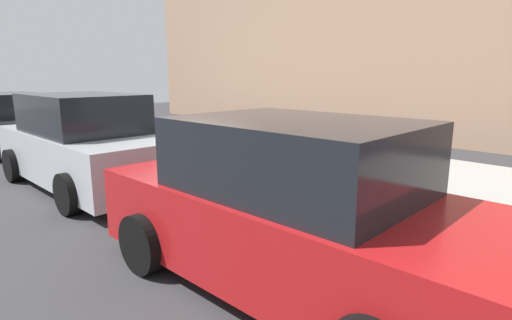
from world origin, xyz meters
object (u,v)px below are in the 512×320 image
(suitcase_teal_1, at_px, (321,173))
(suitcase_maroon_2, at_px, (299,170))
(bollard_post, at_px, (188,146))
(parked_car_charcoal_2, at_px, (10,123))
(suitcase_black_4, at_px, (255,156))
(parked_car_silver_1, at_px, (85,144))
(suitcase_red_5, at_px, (235,151))
(parked_car_red_0, at_px, (295,211))
(suitcase_olive_0, at_px, (347,174))
(fire_hydrant, at_px, (209,146))
(suitcase_navy_3, at_px, (276,163))
(parking_meter, at_px, (426,154))

(suitcase_teal_1, relative_size, suitcase_maroon_2, 1.03)
(bollard_post, bearing_deg, parked_car_charcoal_2, 24.70)
(suitcase_black_4, xyz_separation_m, parked_car_silver_1, (1.90, 2.53, 0.30))
(suitcase_teal_1, bearing_deg, suitcase_maroon_2, -3.87)
(suitcase_red_5, height_order, parked_car_red_0, parked_car_red_0)
(suitcase_maroon_2, distance_m, parked_car_red_0, 3.31)
(suitcase_olive_0, distance_m, parked_car_red_0, 2.69)
(suitcase_red_5, xyz_separation_m, parked_car_charcoal_2, (6.63, 2.48, 0.20))
(parked_car_silver_1, bearing_deg, parked_car_charcoal_2, 0.00)
(suitcase_olive_0, relative_size, fire_hydrant, 1.38)
(suitcase_navy_3, xyz_separation_m, suitcase_red_5, (1.13, 0.03, 0.08))
(suitcase_red_5, relative_size, parked_car_red_0, 0.23)
(fire_hydrant, bearing_deg, suitcase_red_5, 177.91)
(fire_hydrant, bearing_deg, suitcase_olive_0, 179.37)
(suitcase_red_5, xyz_separation_m, bollard_post, (1.50, 0.12, -0.06))
(suitcase_maroon_2, bearing_deg, suitcase_teal_1, 176.13)
(suitcase_maroon_2, bearing_deg, suitcase_olive_0, 175.88)
(suitcase_navy_3, relative_size, parked_car_charcoal_2, 0.15)
(parked_car_silver_1, bearing_deg, suitcase_olive_0, -148.55)
(suitcase_olive_0, xyz_separation_m, suitcase_maroon_2, (1.04, -0.08, -0.12))
(bollard_post, height_order, parking_meter, parking_meter)
(suitcase_olive_0, xyz_separation_m, suitcase_black_4, (2.14, -0.06, -0.03))
(fire_hydrant, relative_size, parking_meter, 0.56)
(bollard_post, bearing_deg, parked_car_red_0, 155.76)
(suitcase_maroon_2, xyz_separation_m, bollard_post, (3.15, 0.19, 0.06))
(bollard_post, bearing_deg, suitcase_black_4, -175.29)
(suitcase_teal_1, xyz_separation_m, suitcase_black_4, (1.61, -0.02, 0.05))
(fire_hydrant, xyz_separation_m, parked_car_red_0, (-4.62, 2.51, 0.26))
(bollard_post, xyz_separation_m, parking_meter, (-5.28, -0.40, 0.50))
(fire_hydrant, bearing_deg, suitcase_teal_1, -179.98)
(suitcase_olive_0, distance_m, fire_hydrant, 3.58)
(suitcase_black_4, height_order, parked_car_charcoal_2, parked_car_charcoal_2)
(bollard_post, bearing_deg, suitcase_maroon_2, -176.63)
(suitcase_navy_3, height_order, parking_meter, parking_meter)
(suitcase_red_5, xyz_separation_m, parked_car_red_0, (-3.74, 2.48, 0.24))
(suitcase_red_5, distance_m, parking_meter, 3.81)
(suitcase_teal_1, bearing_deg, suitcase_olive_0, 175.65)
(suitcase_maroon_2, distance_m, suitcase_black_4, 1.10)
(suitcase_olive_0, relative_size, suitcase_navy_3, 1.44)
(fire_hydrant, distance_m, parking_meter, 4.69)
(suitcase_black_4, relative_size, parking_meter, 0.74)
(suitcase_red_5, relative_size, parking_meter, 0.78)
(parked_car_charcoal_2, bearing_deg, parked_car_red_0, 180.00)
(suitcase_red_5, relative_size, bollard_post, 1.51)
(bollard_post, xyz_separation_m, parked_car_red_0, (-5.24, 2.36, 0.30))
(suitcase_teal_1, bearing_deg, parking_meter, -171.24)
(suitcase_navy_3, distance_m, bollard_post, 2.64)
(suitcase_red_5, relative_size, parked_car_charcoal_2, 0.22)
(suitcase_maroon_2, relative_size, parked_car_silver_1, 0.18)
(suitcase_navy_3, height_order, suitcase_black_4, suitcase_black_4)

